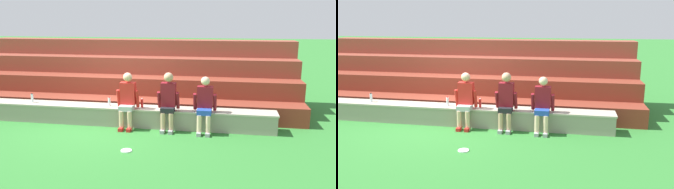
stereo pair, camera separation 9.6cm
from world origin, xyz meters
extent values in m
plane|color=#2D752D|center=(0.00, 0.00, 0.00)|extent=(80.00, 80.00, 0.00)
cube|color=gray|center=(0.00, 0.25, 0.24)|extent=(8.20, 0.51, 0.47)
cube|color=#ABA28E|center=(0.00, 0.25, 0.46)|extent=(8.24, 0.55, 0.04)
cube|color=maroon|center=(0.00, 1.01, 0.24)|extent=(9.85, 0.70, 0.49)
cube|color=maroon|center=(0.00, 1.71, 0.49)|extent=(9.85, 0.70, 0.98)
cube|color=brown|center=(0.00, 2.41, 0.73)|extent=(9.85, 0.70, 1.47)
cube|color=brown|center=(0.00, 3.11, 0.98)|extent=(9.85, 0.70, 1.96)
cylinder|color=#DBAD89|center=(0.48, -0.18, 0.24)|extent=(0.11, 0.11, 0.47)
cylinder|color=#DBAD89|center=(0.68, -0.18, 0.24)|extent=(0.11, 0.11, 0.47)
cube|color=red|center=(0.48, -0.22, 0.04)|extent=(0.10, 0.22, 0.08)
cube|color=red|center=(0.68, -0.22, 0.04)|extent=(0.10, 0.22, 0.08)
cube|color=#B2B2B7|center=(0.58, -0.07, 0.53)|extent=(0.33, 0.29, 0.12)
cube|color=red|center=(0.58, 0.09, 0.85)|extent=(0.37, 0.20, 0.54)
sphere|color=#DBAD89|center=(0.58, 0.09, 1.24)|extent=(0.22, 0.22, 0.22)
cylinder|color=red|center=(0.35, 0.07, 0.73)|extent=(0.08, 0.16, 0.43)
cylinder|color=red|center=(0.81, 0.07, 0.73)|extent=(0.08, 0.16, 0.43)
cylinder|color=tan|center=(1.48, -0.17, 0.24)|extent=(0.11, 0.11, 0.47)
cylinder|color=tan|center=(1.67, -0.17, 0.24)|extent=(0.11, 0.11, 0.47)
cube|color=#99999E|center=(1.48, -0.21, 0.04)|extent=(0.10, 0.22, 0.08)
cube|color=#99999E|center=(1.67, -0.21, 0.04)|extent=(0.10, 0.22, 0.08)
cube|color=black|center=(1.58, -0.06, 0.53)|extent=(0.31, 0.28, 0.12)
cube|color=maroon|center=(1.58, 0.05, 0.86)|extent=(0.35, 0.20, 0.57)
sphere|color=tan|center=(1.58, 0.05, 1.28)|extent=(0.22, 0.22, 0.22)
cylinder|color=maroon|center=(1.36, 0.03, 0.74)|extent=(0.08, 0.22, 0.42)
cylinder|color=maroon|center=(1.80, 0.03, 0.74)|extent=(0.08, 0.20, 0.42)
cylinder|color=beige|center=(2.33, -0.21, 0.24)|extent=(0.11, 0.11, 0.47)
cylinder|color=beige|center=(2.54, -0.21, 0.24)|extent=(0.11, 0.11, 0.47)
cube|color=#99999E|center=(2.33, -0.25, 0.04)|extent=(0.10, 0.22, 0.08)
cube|color=#99999E|center=(2.54, -0.25, 0.04)|extent=(0.10, 0.22, 0.08)
cube|color=#2347B2|center=(2.43, -0.08, 0.53)|extent=(0.33, 0.32, 0.12)
cube|color=maroon|center=(2.43, 0.10, 0.83)|extent=(0.36, 0.20, 0.50)
sphere|color=beige|center=(2.43, 0.10, 1.21)|extent=(0.21, 0.21, 0.21)
cylinder|color=maroon|center=(2.20, 0.08, 0.72)|extent=(0.08, 0.22, 0.42)
cylinder|color=maroon|center=(2.67, 0.08, 0.72)|extent=(0.08, 0.20, 0.42)
cylinder|color=silver|center=(0.05, 0.23, 0.58)|extent=(0.06, 0.06, 0.21)
cylinder|color=red|center=(0.05, 0.23, 0.70)|extent=(0.04, 0.04, 0.02)
cylinder|color=silver|center=(-2.07, 0.25, 0.58)|extent=(0.06, 0.06, 0.21)
cylinder|color=black|center=(-2.07, 0.25, 0.70)|extent=(0.04, 0.04, 0.02)
cylinder|color=red|center=(0.89, 0.24, 0.58)|extent=(0.06, 0.06, 0.20)
cylinder|color=white|center=(0.89, 0.24, 0.69)|extent=(0.04, 0.04, 0.02)
cylinder|color=white|center=(0.97, -1.44, 0.01)|extent=(0.23, 0.23, 0.02)
camera|label=1|loc=(2.93, -7.67, 2.61)|focal=36.51mm
camera|label=2|loc=(3.02, -7.65, 2.61)|focal=36.51mm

